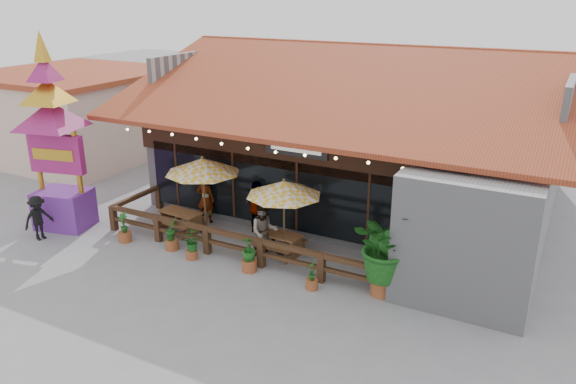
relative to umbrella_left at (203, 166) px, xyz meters
The scene contains 19 objects.
ground 4.40m from the umbrella_left, 14.29° to the right, with size 100.00×100.00×0.00m, color gray.
restaurant_building 6.88m from the umbrella_left, 55.99° to the left, with size 15.50×14.73×6.09m.
patio_railing 2.51m from the umbrella_left, 41.51° to the right, with size 10.00×2.60×0.92m.
neighbor_building 12.50m from the umbrella_left, 155.98° to the left, with size 8.40×8.40×4.22m.
umbrella_left is the anchor object (origin of this frame).
umbrella_right 3.28m from the umbrella_left, ahead, with size 2.40×2.40×2.53m.
picnic_table_left 2.10m from the umbrella_left, 156.59° to the right, with size 1.60×1.41×0.72m.
picnic_table_right 3.67m from the umbrella_left, ahead, with size 1.51×1.33×0.69m.
thai_sign_tower 5.28m from the umbrella_left, 157.08° to the right, with size 3.24×3.24×7.28m.
tropical_plant 7.05m from the umbrella_left, 10.13° to the right, with size 2.18×2.31×2.53m.
diner_a 1.74m from the umbrella_left, 124.39° to the left, with size 0.64×0.42×1.76m, color #341B10.
diner_b 3.29m from the umbrella_left, 15.65° to the right, with size 0.87×0.67×1.78m, color #341B10.
diner_c 2.31m from the umbrella_left, 23.20° to the left, with size 1.11×0.46×1.90m, color #341B10.
pedestrian 5.76m from the umbrella_left, 145.11° to the right, with size 1.00×0.57×1.55m, color black.
planter_a 3.36m from the umbrella_left, 133.84° to the right, with size 0.43×0.43×1.05m.
planter_b 2.56m from the umbrella_left, 93.77° to the right, with size 0.43×0.43×1.06m.
planter_c 2.86m from the umbrella_left, 65.96° to the right, with size 0.64×0.58×0.90m.
planter_d 3.88m from the umbrella_left, 31.98° to the right, with size 0.53×0.53×1.11m.
planter_e 5.73m from the umbrella_left, 20.69° to the right, with size 0.36×0.36×0.87m.
Camera 1 is at (7.41, -13.64, 7.94)m, focal length 35.00 mm.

